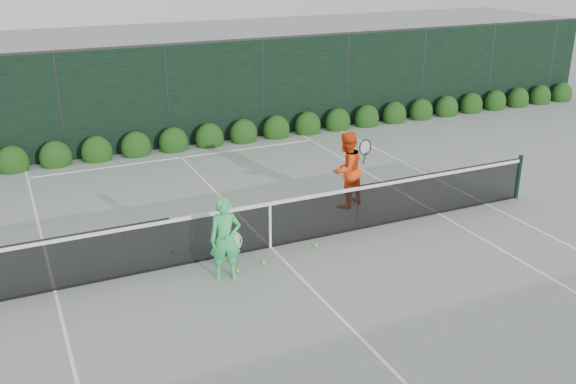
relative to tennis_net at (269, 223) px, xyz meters
name	(u,v)px	position (x,y,z in m)	size (l,w,h in m)	color
ground	(270,247)	(0.02, 0.00, -0.53)	(80.00, 80.00, 0.00)	gray
tennis_net	(269,223)	(0.00, 0.00, 0.00)	(12.90, 0.10, 1.07)	black
player_woman	(225,239)	(-1.18, -0.80, 0.24)	(0.67, 0.49, 1.54)	#3DD26B
player_man	(346,170)	(2.48, 1.29, 0.35)	(1.05, 0.94, 1.77)	#FF4C15
court_lines	(270,247)	(0.02, 0.00, -0.53)	(11.03, 23.83, 0.01)	white
windscreen_fence	(338,229)	(0.02, -2.71, 0.98)	(32.00, 21.07, 3.06)	black
hedge_row	(174,143)	(0.02, 7.15, -0.30)	(31.66, 0.65, 0.94)	#133B10
tennis_balls	(248,257)	(-0.57, -0.28, -0.50)	(2.77, 1.35, 0.07)	#ADD930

